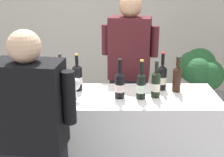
{
  "coord_description": "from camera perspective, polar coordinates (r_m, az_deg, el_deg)",
  "views": [
    {
      "loc": [
        0.19,
        -2.35,
        1.92
      ],
      "look_at": [
        0.19,
        0.0,
        1.1
      ],
      "focal_mm": 49.07,
      "sensor_mm": 36.0,
      "label": 1
    }
  ],
  "objects": [
    {
      "name": "wine_bottle_6",
      "position": [
        2.68,
        9.25,
        0.32
      ],
      "size": [
        0.08,
        0.08,
        0.33
      ],
      "color": "black",
      "rests_on": "counter"
    },
    {
      "name": "person_server",
      "position": [
        3.12,
        3.15,
        -0.93
      ],
      "size": [
        0.55,
        0.31,
        1.73
      ],
      "color": "black",
      "rests_on": "ground_plane"
    },
    {
      "name": "wine_bottle_8",
      "position": [
        2.5,
        8.13,
        -1.01
      ],
      "size": [
        0.07,
        0.07,
        0.31
      ],
      "color": "black",
      "rests_on": "counter"
    },
    {
      "name": "counter",
      "position": [
        2.77,
        -3.97,
        -12.34
      ],
      "size": [
        2.13,
        0.58,
        0.95
      ],
      "primitive_type": "cube",
      "color": "white",
      "rests_on": "ground_plane"
    },
    {
      "name": "wine_bottle_9",
      "position": [
        2.65,
        11.99,
        0.2
      ],
      "size": [
        0.07,
        0.07,
        0.31
      ],
      "color": "black",
      "rests_on": "counter"
    },
    {
      "name": "potted_shrub",
      "position": [
        4.04,
        16.0,
        0.92
      ],
      "size": [
        0.57,
        0.54,
        1.01
      ],
      "color": "brown",
      "rests_on": "ground_plane"
    },
    {
      "name": "ice_bucket",
      "position": [
        2.64,
        -17.2,
        -0.66
      ],
      "size": [
        0.23,
        0.23,
        0.22
      ],
      "color": "silver",
      "rests_on": "counter"
    },
    {
      "name": "wine_glass",
      "position": [
        2.44,
        -6.82,
        -1.19
      ],
      "size": [
        0.07,
        0.07,
        0.18
      ],
      "color": "silver",
      "rests_on": "counter"
    },
    {
      "name": "wine_bottle_3",
      "position": [
        2.51,
        -12.44,
        -1.13
      ],
      "size": [
        0.08,
        0.08,
        0.33
      ],
      "color": "black",
      "rests_on": "counter"
    },
    {
      "name": "wine_bottle_2",
      "position": [
        2.46,
        1.41,
        -1.09
      ],
      "size": [
        0.08,
        0.08,
        0.33
      ],
      "color": "black",
      "rests_on": "counter"
    },
    {
      "name": "wine_bottle_7",
      "position": [
        2.46,
        5.41,
        -1.28
      ],
      "size": [
        0.08,
        0.08,
        0.32
      ],
      "color": "black",
      "rests_on": "counter"
    },
    {
      "name": "wine_bottle_0",
      "position": [
        2.64,
        -6.51,
        0.23
      ],
      "size": [
        0.09,
        0.09,
        0.32
      ],
      "color": "black",
      "rests_on": "counter"
    },
    {
      "name": "wine_bottle_5",
      "position": [
        2.61,
        -9.52,
        -0.12
      ],
      "size": [
        0.08,
        0.08,
        0.34
      ],
      "color": "black",
      "rests_on": "counter"
    },
    {
      "name": "wall_back",
      "position": [
        4.98,
        -2.23,
        13.18
      ],
      "size": [
        8.0,
        0.1,
        2.8
      ],
      "primitive_type": "cube",
      "color": "beige",
      "rests_on": "ground_plane"
    }
  ]
}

